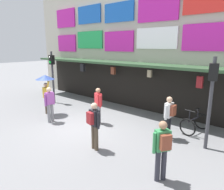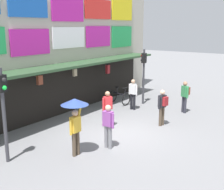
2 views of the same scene
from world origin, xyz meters
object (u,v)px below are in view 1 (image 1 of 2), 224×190
object	(u,v)px
bicycle_parked	(195,123)
pedestrian_in_red	(50,103)
traffic_light_near	(52,69)
traffic_light_far	(212,89)
pedestrian_in_black	(98,104)
pedestrian_in_yellow	(162,147)
pedestrian_with_umbrella	(46,84)
pedestrian_in_white	(94,123)
pedestrian_in_purple	(169,115)

from	to	relation	value
bicycle_parked	pedestrian_in_red	distance (m)	6.48
traffic_light_near	traffic_light_far	distance (m)	9.27
pedestrian_in_black	pedestrian_in_yellow	bearing A→B (deg)	-24.37
pedestrian_with_umbrella	pedestrian_in_red	bearing A→B (deg)	-25.34
pedestrian_in_white	pedestrian_with_umbrella	bearing A→B (deg)	167.06
traffic_light_far	bicycle_parked	size ratio (longest dim) A/B	2.52
traffic_light_far	pedestrian_in_yellow	distance (m)	2.94
pedestrian_with_umbrella	pedestrian_in_white	size ratio (longest dim) A/B	1.24
pedestrian_in_white	pedestrian_in_black	world-z (taller)	same
pedestrian_in_white	pedestrian_in_yellow	distance (m)	2.59
pedestrian_in_white	pedestrian_in_yellow	xyz separation A→B (m)	(2.58, -0.05, 0.00)
traffic_light_far	pedestrian_in_red	bearing A→B (deg)	-161.63
traffic_light_near	pedestrian_with_umbrella	size ratio (longest dim) A/B	1.54
pedestrian_in_purple	pedestrian_in_red	world-z (taller)	same
bicycle_parked	pedestrian_in_purple	bearing A→B (deg)	-113.25
pedestrian_in_purple	pedestrian_with_umbrella	bearing A→B (deg)	-167.15
bicycle_parked	pedestrian_in_white	size ratio (longest dim) A/B	0.75
pedestrian_in_yellow	traffic_light_far	bearing A→B (deg)	83.43
bicycle_parked	pedestrian_in_yellow	size ratio (longest dim) A/B	0.75
traffic_light_far	pedestrian_in_purple	xyz separation A→B (m)	(-1.36, -0.15, -1.16)
pedestrian_with_umbrella	pedestrian_in_black	world-z (taller)	pedestrian_with_umbrella
traffic_light_near	pedestrian_in_black	distance (m)	4.92
traffic_light_far	bicycle_parked	distance (m)	2.23
bicycle_parked	pedestrian_with_umbrella	xyz separation A→B (m)	(-6.75, -2.70, 1.25)
traffic_light_far	pedestrian_with_umbrella	world-z (taller)	traffic_light_far
traffic_light_near	pedestrian_in_black	world-z (taller)	traffic_light_near
pedestrian_with_umbrella	pedestrian_in_white	xyz separation A→B (m)	(4.67, -1.07, -0.66)
pedestrian_in_purple	pedestrian_in_yellow	world-z (taller)	same
traffic_light_near	pedestrian_in_red	size ratio (longest dim) A/B	1.90
bicycle_parked	pedestrian_with_umbrella	size ratio (longest dim) A/B	0.61
traffic_light_far	pedestrian_in_white	size ratio (longest dim) A/B	1.90
pedestrian_in_yellow	pedestrian_in_red	bearing A→B (deg)	174.71
traffic_light_far	pedestrian_in_red	size ratio (longest dim) A/B	1.90
pedestrian_in_black	pedestrian_in_red	xyz separation A→B (m)	(-1.83, -1.36, 0.00)
pedestrian_in_black	pedestrian_in_yellow	distance (m)	4.67
bicycle_parked	pedestrian_in_white	xyz separation A→B (m)	(-2.08, -3.77, 0.59)
traffic_light_near	pedestrian_in_yellow	bearing A→B (deg)	-16.56
traffic_light_far	pedestrian_in_yellow	bearing A→B (deg)	-96.57
traffic_light_near	pedestrian_with_umbrella	world-z (taller)	traffic_light_near
pedestrian_with_umbrella	pedestrian_in_white	distance (m)	4.84
bicycle_parked	traffic_light_near	bearing A→B (deg)	-172.24
pedestrian_in_black	traffic_light_near	bearing A→B (deg)	171.09
pedestrian_in_purple	pedestrian_in_black	bearing A→B (deg)	-169.26
pedestrian_in_purple	pedestrian_in_white	bearing A→B (deg)	-121.60
pedestrian_in_red	pedestrian_in_white	bearing A→B (deg)	-8.42
traffic_light_far	pedestrian_in_black	size ratio (longest dim) A/B	1.90
pedestrian_in_red	traffic_light_far	bearing A→B (deg)	18.37
pedestrian_in_white	pedestrian_in_red	bearing A→B (deg)	171.58
pedestrian_with_umbrella	traffic_light_near	bearing A→B (deg)	137.86
pedestrian_in_red	pedestrian_in_black	bearing A→B (deg)	36.71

